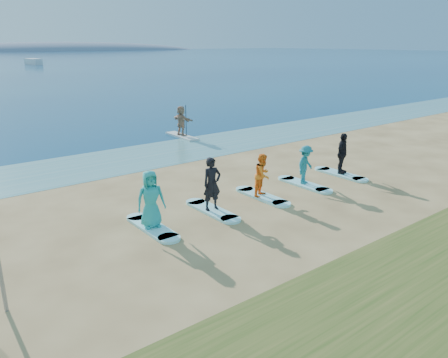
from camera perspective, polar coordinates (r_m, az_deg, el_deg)
ground at (r=14.79m, az=6.34°, el=-5.55°), size 600.00×600.00×0.00m
shallow_water at (r=23.05m, az=-12.14°, el=2.64°), size 600.00×600.00×0.00m
island_ridge at (r=326.89m, az=-20.12°, el=15.46°), size 220.00×56.00×18.00m
paddleboard at (r=27.85m, az=-5.54°, el=5.60°), size 0.80×3.02×0.12m
paddleboarder at (r=27.67m, az=-5.60°, el=7.59°), size 0.75×1.77×1.85m
boat_offshore_b at (r=128.54m, az=-23.60°, el=13.52°), size 3.24×6.14×1.58m
surfboard_0 at (r=14.33m, az=-9.35°, el=-6.26°), size 0.70×2.20×0.09m
student_0 at (r=13.97m, az=-9.55°, el=-2.59°), size 1.01×0.77×1.86m
surfboard_1 at (r=15.52m, az=-1.55°, el=-4.13°), size 0.70×2.20×0.09m
student_1 at (r=15.18m, az=-1.58°, el=-0.65°), size 0.73×0.52×1.89m
surfboard_2 at (r=16.97m, az=5.00°, el=-2.27°), size 0.70×2.20×0.09m
student_2 at (r=16.69m, az=5.08°, el=0.54°), size 0.98×0.88×1.65m
surfboard_3 at (r=18.61m, az=10.45°, el=-0.69°), size 0.70×2.20×0.09m
student_3 at (r=18.37m, az=10.59°, el=1.84°), size 1.17×0.88×1.62m
surfboard_4 at (r=20.41m, az=14.97°, el=0.62°), size 0.70×2.20×0.09m
student_4 at (r=20.16m, az=15.18°, el=3.23°), size 1.16×0.79×1.83m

